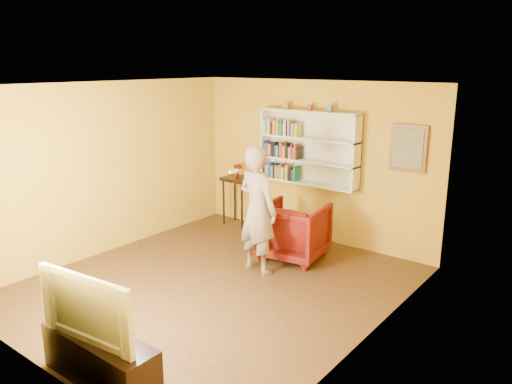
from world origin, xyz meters
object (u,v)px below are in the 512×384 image
(person, at_px, (258,210))
(television, at_px, (95,304))
(console_table, at_px, (238,186))
(tv_cabinet, at_px, (100,359))
(bookshelf, at_px, (311,148))
(ruby_lustre, at_px, (238,168))
(armchair, at_px, (294,231))

(person, xyz_separation_m, television, (0.42, -2.99, -0.13))
(console_table, height_order, tv_cabinet, console_table)
(person, bearing_deg, bookshelf, -75.59)
(bookshelf, relative_size, ruby_lustre, 7.01)
(armchair, height_order, tv_cabinet, armchair)
(person, height_order, television, person)
(console_table, bearing_deg, tv_cabinet, -65.57)
(console_table, xyz_separation_m, television, (2.04, -4.50, 0.06))
(person, bearing_deg, television, 106.54)
(television, bearing_deg, person, 91.75)
(armchair, relative_size, television, 0.84)
(armchair, bearing_deg, console_table, -32.40)
(ruby_lustre, xyz_separation_m, television, (2.04, -4.50, -0.28))
(armchair, distance_m, person, 0.91)
(console_table, relative_size, ruby_lustre, 3.53)
(armchair, distance_m, tv_cabinet, 3.77)
(armchair, height_order, television, television)
(bookshelf, xyz_separation_m, armchair, (0.29, -0.91, -1.15))
(console_table, distance_m, armchair, 1.93)
(console_table, bearing_deg, television, -65.57)
(console_table, bearing_deg, bookshelf, 6.26)
(ruby_lustre, distance_m, television, 4.95)
(console_table, distance_m, tv_cabinet, 4.97)
(bookshelf, xyz_separation_m, person, (0.17, -1.67, -0.66))
(television, bearing_deg, armchair, 88.31)
(armchair, xyz_separation_m, television, (0.30, -3.75, 0.37))
(armchair, bearing_deg, person, 71.67)
(television, bearing_deg, tv_cabinet, 0.00)
(bookshelf, height_order, console_table, bookshelf)
(tv_cabinet, bearing_deg, console_table, 114.43)
(bookshelf, bearing_deg, armchair, -72.18)
(person, height_order, tv_cabinet, person)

